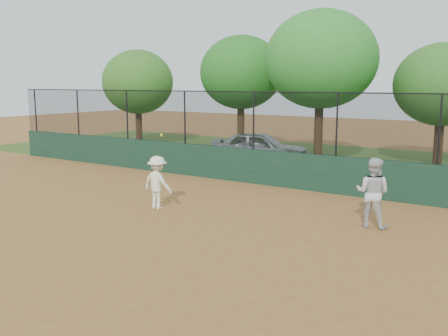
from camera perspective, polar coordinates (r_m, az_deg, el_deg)
The scene contains 11 objects.
ground at distance 12.55m, azimuth -8.68°, elevation -6.48°, with size 80.00×80.00×0.00m, color #94612F.
back_wall at distance 17.22m, azimuth 4.78°, elevation 0.05°, with size 26.00×0.20×1.20m, color #1B3B27.
grass_strip at distance 22.69m, azimuth 12.10°, elevation 0.67°, with size 36.00×12.00×0.01m, color #2C4A17.
parked_car at distance 21.63m, azimuth 4.06°, elevation 2.32°, with size 1.68×4.16×1.42m, color #A8ADB2.
player_second at distance 12.60m, azimuth 16.62°, elevation -2.71°, with size 0.83×0.65×1.71m, color silver.
player_main at distance 14.00m, azimuth -7.60°, elevation -1.65°, with size 0.99×0.66×2.15m.
fence_assembly at distance 17.04m, azimuth 4.78°, elevation 5.49°, with size 26.00×0.06×2.00m.
tree_0 at distance 27.97m, azimuth -9.84°, elevation 9.64°, with size 4.02×3.66×5.27m.
tree_1 at distance 24.40m, azimuth 1.96°, elevation 10.83°, with size 4.09×3.72×5.75m.
tree_2 at distance 21.15m, azimuth 10.99°, elevation 12.06°, with size 4.65×4.23×6.44m.
tree_3 at distance 21.79m, azimuth 23.70°, elevation 8.70°, with size 3.81×3.46×5.06m.
Camera 1 is at (8.16, -8.89, 3.47)m, focal length 40.00 mm.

